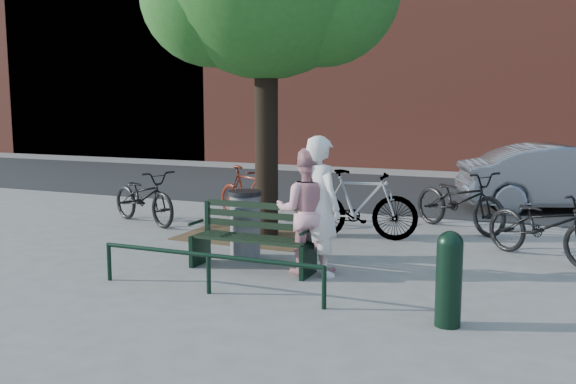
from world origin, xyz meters
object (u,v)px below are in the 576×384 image
at_px(bicycle_c, 460,200).
at_px(litter_bin, 245,224).
at_px(bollard, 449,275).
at_px(parked_car, 565,178).
at_px(person_left, 320,206).
at_px(person_right, 306,211).
at_px(park_bench, 255,235).

bearing_deg(bicycle_c, litter_bin, 176.98).
relative_size(bollard, parked_car, 0.23).
relative_size(person_left, parked_car, 0.44).
distance_m(person_left, bollard, 2.40).
distance_m(bollard, bicycle_c, 5.25).
height_order(bollard, litter_bin, litter_bin).
xyz_separation_m(person_right, bollard, (2.13, -1.36, -0.31)).
distance_m(person_right, bicycle_c, 4.14).
xyz_separation_m(park_bench, person_right, (0.75, 0.07, 0.38)).
bearing_deg(parked_car, bollard, 153.08).
bearing_deg(bollard, bicycle_c, 97.07).
xyz_separation_m(park_bench, bollard, (2.88, -1.29, 0.07)).
relative_size(park_bench, parked_car, 0.40).
xyz_separation_m(person_left, bollard, (1.93, -1.36, -0.40)).
xyz_separation_m(person_right, parked_car, (3.24, 6.80, -0.14)).
height_order(person_left, bicycle_c, person_left).
bearing_deg(person_right, parked_car, -130.82).
bearing_deg(person_left, person_right, 31.02).
distance_m(park_bench, person_right, 0.84).
bearing_deg(person_left, litter_bin, 12.73).
relative_size(person_right, bollard, 1.69).
bearing_deg(park_bench, bollard, -24.12).
bearing_deg(person_right, bicycle_c, -126.43).
bearing_deg(bicycle_c, person_left, -163.58).
xyz_separation_m(litter_bin, bicycle_c, (2.65, 3.40, 0.04)).
height_order(litter_bin, bicycle_c, bicycle_c).
bearing_deg(bollard, litter_bin, 151.19).
distance_m(person_right, parked_car, 7.53).
distance_m(park_bench, person_left, 1.06).
relative_size(litter_bin, bicycle_c, 0.48).
relative_size(person_left, bollard, 1.86).
height_order(person_right, parked_car, person_right).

